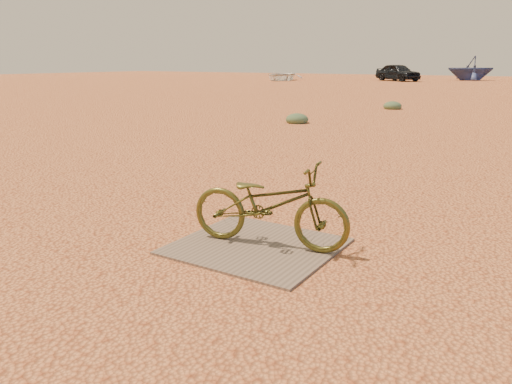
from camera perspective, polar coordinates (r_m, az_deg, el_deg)
The scene contains 8 objects.
ground at distance 4.69m, azimuth -7.96°, elevation -6.69°, with size 120.00×120.00×0.00m, color #DF894F.
plywood_board at distance 4.73m, azimuth 0.00°, elevation -6.21°, with size 1.44×1.33×0.02m, color #76624E.
bicycle at distance 4.60m, azimuth 1.54°, elevation -1.42°, with size 0.53×1.52×0.80m, color #4B4919.
car at distance 45.84m, azimuth 15.91°, elevation 13.02°, with size 1.73×4.30×1.47m, color black.
boat_near_left at distance 45.53m, azimuth 2.82°, elevation 13.21°, with size 3.23×4.52×0.94m, color white.
boat_far_left at distance 49.38m, azimuth 23.35°, elevation 12.88°, with size 3.51×4.06×2.14m, color #39487F.
kale_a at distance 14.27m, azimuth 4.70°, elevation 7.87°, with size 0.64×0.64×0.35m, color #5C7650.
kale_c at distance 19.06m, azimuth 15.31°, elevation 9.14°, with size 0.65×0.65×0.36m, color #5C7650.
Camera 1 is at (2.84, -3.31, 1.70)m, focal length 35.00 mm.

